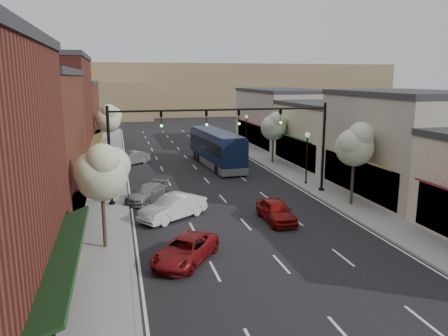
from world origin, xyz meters
TOP-DOWN VIEW (x-y plane):
  - ground at (0.00, 0.00)m, footprint 160.00×160.00m
  - sidewalk_left at (-8.40, 18.50)m, footprint 2.80×73.00m
  - sidewalk_right at (8.40, 18.50)m, footprint 2.80×73.00m
  - curb_left at (-7.00, 18.50)m, footprint 0.25×73.00m
  - curb_right at (7.00, 18.50)m, footprint 0.25×73.00m
  - bldg_left_midnear at (-14.23, 6.00)m, footprint 10.14×14.10m
  - bldg_left_midfar at (-14.24, 20.00)m, footprint 10.14×14.10m
  - bldg_left_far at (-14.22, 36.00)m, footprint 10.14×18.10m
  - bldg_right_midnear at (13.72, 6.00)m, footprint 9.14×12.10m
  - bldg_right_midfar at (13.70, 18.00)m, footprint 9.14×12.10m
  - bldg_right_far at (13.71, 32.00)m, footprint 9.14×16.10m
  - hill_far at (0.00, 90.00)m, footprint 120.00×30.00m
  - hill_near at (-25.00, 78.00)m, footprint 50.00×20.00m
  - signal_mast_right at (5.62, 8.00)m, footprint 8.22×0.46m
  - signal_mast_left at (-5.62, 8.00)m, footprint 8.22×0.46m
  - tree_right_near at (8.35, 3.94)m, footprint 2.85×2.65m
  - tree_right_far at (8.35, 19.94)m, footprint 2.85×2.65m
  - tree_left_near at (-8.25, -0.06)m, footprint 2.85×2.65m
  - tree_left_far at (-8.25, 25.94)m, footprint 2.85×2.65m
  - lamp_post_near at (7.80, 10.50)m, footprint 0.44×0.44m
  - lamp_post_far at (7.80, 28.00)m, footprint 0.44×0.44m
  - coach_bus at (2.24, 20.08)m, footprint 3.44×11.78m
  - red_hatchback at (2.01, 2.13)m, footprint 1.66×4.07m
  - parked_car_a at (-4.47, -2.61)m, footprint 4.21×4.76m
  - parked_car_b at (-4.20, 4.17)m, footprint 4.76×3.99m
  - parked_car_c at (-5.50, 8.67)m, footprint 3.87×4.37m
  - parked_car_e at (-6.20, 22.80)m, footprint 4.23×3.73m

SIDE VIEW (x-z plane):
  - ground at x=0.00m, z-range 0.00..0.00m
  - curb_left at x=-7.00m, z-range -0.01..0.16m
  - curb_right at x=7.00m, z-range -0.01..0.16m
  - sidewalk_left at x=-8.40m, z-range 0.00..0.15m
  - sidewalk_right at x=8.40m, z-range 0.00..0.15m
  - parked_car_c at x=-5.50m, z-range 0.00..1.21m
  - parked_car_a at x=-4.47m, z-range 0.00..1.22m
  - red_hatchback at x=2.01m, z-range 0.00..1.38m
  - parked_car_e at x=-6.20m, z-range 0.00..1.39m
  - parked_car_b at x=-4.20m, z-range 0.00..1.54m
  - coach_bus at x=2.24m, z-range 0.08..3.63m
  - lamp_post_near at x=7.80m, z-range 0.79..5.23m
  - lamp_post_far at x=7.80m, z-range 0.79..5.23m
  - bldg_right_midfar at x=13.70m, z-range -0.03..6.37m
  - bldg_right_far at x=13.71m, z-range -0.04..7.36m
  - bldg_right_midnear at x=13.72m, z-range -0.04..7.86m
  - tree_right_far at x=8.35m, z-range 1.28..6.70m
  - hill_near at x=-25.00m, z-range 0.00..8.00m
  - bldg_left_far at x=-14.22m, z-range -0.04..8.36m
  - tree_left_near at x=-8.25m, z-range 1.38..7.07m
  - tree_right_near at x=8.35m, z-range 1.47..7.43m
  - tree_left_far at x=-8.25m, z-range 1.54..7.67m
  - signal_mast_right at x=5.62m, z-range 1.12..8.12m
  - signal_mast_left at x=-5.62m, z-range 1.12..8.12m
  - bldg_left_midnear at x=-14.23m, z-range -0.04..9.36m
  - bldg_left_midfar at x=-14.24m, z-range -0.05..10.85m
  - hill_far at x=0.00m, z-range 0.00..12.00m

